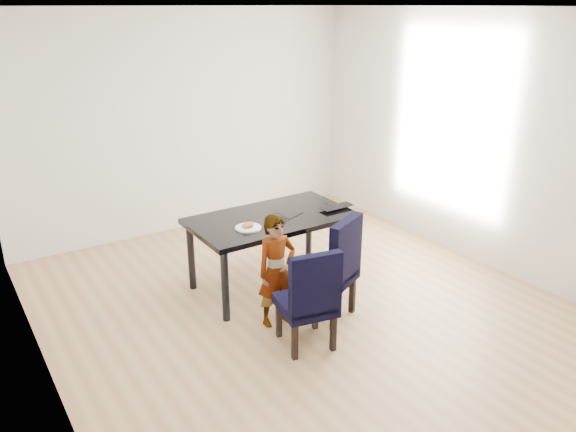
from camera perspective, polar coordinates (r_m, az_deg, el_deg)
floor at (r=5.49m, az=1.16°, el=-9.00°), size 4.50×5.00×0.01m
ceiling at (r=4.77m, az=1.40°, el=20.57°), size 4.50×5.00×0.01m
wall_back at (r=7.11m, az=-10.35°, el=9.32°), size 4.50×0.01×2.70m
wall_front at (r=3.35m, az=26.39°, el=-5.74°), size 4.50×0.01×2.70m
wall_left at (r=4.19m, az=-25.14°, el=-0.40°), size 0.01×5.00×2.70m
wall_right at (r=6.47m, az=18.14°, el=7.51°), size 0.01×5.00×2.70m
dining_table at (r=5.69m, az=-1.66°, el=-3.58°), size 1.60×0.90×0.75m
chair_left at (r=4.70m, az=1.82°, el=-8.12°), size 0.52×0.53×0.91m
chair_right at (r=5.10m, az=3.75°, el=-5.15°), size 0.64×0.65×0.99m
child at (r=4.97m, az=-1.17°, el=-5.59°), size 0.38×0.26×1.03m
plate at (r=5.26m, az=-4.06°, el=-1.20°), size 0.31×0.31×0.01m
sandwich at (r=5.24m, az=-4.10°, el=-0.90°), size 0.15×0.09×0.05m
laptop at (r=5.81m, az=4.68°, el=1.02°), size 0.36×0.23×0.03m
cable_tangle at (r=5.45m, az=-0.55°, el=-0.41°), size 0.14×0.14×0.01m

